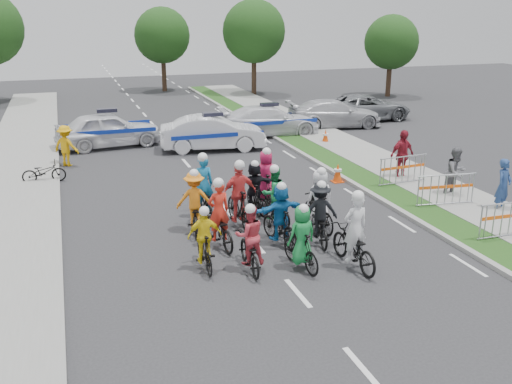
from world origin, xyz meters
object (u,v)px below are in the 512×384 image
object	(u,v)px
rider_3	(204,244)
marshal_hiviz	(66,146)
rider_0	(354,242)
spectator_1	(456,172)
rider_7	(319,206)
barrier_1	(446,191)
rider_1	(301,243)
police_car_2	(269,121)
rider_8	(273,202)
civilian_suv	(365,107)
civilian_sedan	(334,114)
rider_11	(254,190)
police_car_1	(213,133)
cone_1	(325,137)
rider_5	(280,218)
parked_bike	(44,172)
rider_4	(319,218)
rider_10	(195,207)
rider_9	(239,201)
tree_1	(254,32)
rider_6	(219,223)
tree_2	(391,42)
barrier_0	(510,221)
spectator_2	(402,155)
rider_2	(249,245)
police_car_0	(108,130)
barrier_2	(403,171)
rider_13	(266,183)
spectator_0	(503,186)
rider_12	(203,196)
cone_0	(338,173)

from	to	relation	value
rider_3	marshal_hiviz	distance (m)	11.63
rider_0	spectator_1	world-z (taller)	rider_0
rider_0	rider_7	distance (m)	2.58
spectator_1	barrier_1	size ratio (longest dim) A/B	0.86
rider_1	police_car_2	size ratio (longest dim) A/B	0.33
rider_8	civilian_suv	distance (m)	17.57
rider_1	spectator_1	xyz separation A→B (m)	(7.13, 3.52, 0.19)
rider_1	civilian_sedan	size ratio (longest dim) A/B	0.33
rider_11	police_car_2	world-z (taller)	rider_11
police_car_1	cone_1	xyz separation A→B (m)	(5.34, -0.55, -0.43)
rider_5	parked_bike	bearing A→B (deg)	-64.99
rider_4	marshal_hiviz	world-z (taller)	rider_4
rider_7	rider_10	size ratio (longest dim) A/B	0.99
rider_9	rider_3	bearing A→B (deg)	53.34
parked_bike	tree_1	world-z (taller)	tree_1
rider_4	cone_1	xyz separation A→B (m)	(5.34, 10.85, -0.36)
rider_6	rider_9	size ratio (longest dim) A/B	0.96
rider_11	tree_2	bearing A→B (deg)	-126.78
rider_8	spectator_1	xyz separation A→B (m)	(6.70, 0.38, 0.18)
rider_7	spectator_1	distance (m)	5.77
barrier_0	cone_1	bearing A→B (deg)	88.56
rider_11	spectator_2	world-z (taller)	spectator_2
rider_2	rider_3	xyz separation A→B (m)	(-1.02, 0.40, -0.00)
rider_4	police_car_0	size ratio (longest dim) A/B	0.39
rider_0	police_car_0	distance (m)	15.88
rider_5	rider_8	size ratio (longest dim) A/B	0.94
tree_1	barrier_2	bearing A→B (deg)	-95.55
civilian_sedan	parked_bike	xyz separation A→B (m)	(-14.68, -5.91, -0.34)
rider_3	rider_4	world-z (taller)	rider_4
rider_0	rider_13	size ratio (longest dim) A/B	1.04
rider_5	spectator_0	xyz separation A→B (m)	(7.55, 0.22, 0.10)
rider_3	rider_11	size ratio (longest dim) A/B	0.97
rider_12	police_car_0	distance (m)	10.70
rider_6	marshal_hiviz	distance (m)	10.62
rider_11	spectator_1	size ratio (longest dim) A/B	0.99
rider_13	tree_2	world-z (taller)	tree_2
rider_10	cone_1	bearing A→B (deg)	-121.90
spectator_0	barrier_0	xyz separation A→B (m)	(-1.48, -1.99, -0.29)
civilian_sedan	barrier_0	world-z (taller)	civilian_sedan
rider_5	rider_9	size ratio (longest dim) A/B	0.87
rider_3	spectator_1	distance (m)	9.77
spectator_0	tree_2	distance (m)	25.19
rider_0	cone_0	size ratio (longest dim) A/B	2.89
rider_4	rider_10	size ratio (longest dim) A/B	0.96
rider_12	civilian_sedan	bearing A→B (deg)	-132.01
rider_10	spectator_2	size ratio (longest dim) A/B	1.02
rider_4	spectator_0	bearing A→B (deg)	-165.42
spectator_2	civilian_sedan	bearing A→B (deg)	66.10
civilian_suv	spectator_1	world-z (taller)	spectator_1
rider_1	marshal_hiviz	world-z (taller)	rider_1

